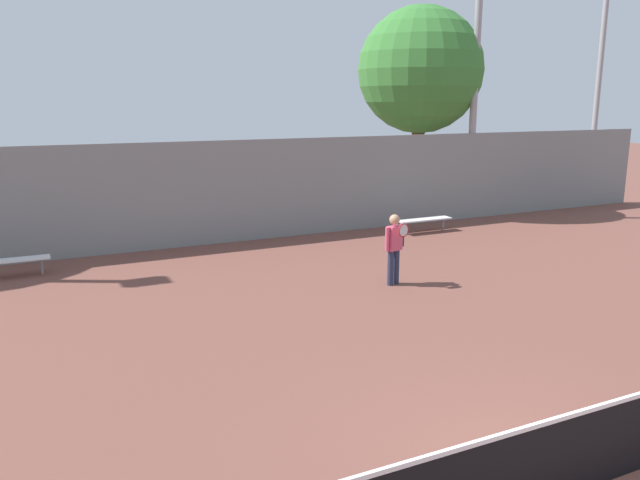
{
  "coord_description": "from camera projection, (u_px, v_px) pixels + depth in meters",
  "views": [
    {
      "loc": [
        -4.94,
        -4.16,
        4.13
      ],
      "look_at": [
        1.28,
        8.67,
        0.93
      ],
      "focal_mm": 35.0,
      "sensor_mm": 36.0,
      "label": 1
    }
  ],
  "objects": [
    {
      "name": "light_pole_center_back",
      "position": [
        477.0,
        47.0,
        21.21
      ],
      "size": [
        0.9,
        0.6,
        10.05
      ],
      "color": "#939399",
      "rests_on": "ground_plane"
    },
    {
      "name": "tennis_net",
      "position": [
        570.0,
        454.0,
        6.55
      ],
      "size": [
        11.99,
        0.09,
        0.98
      ],
      "color": "black",
      "rests_on": "ground_plane"
    },
    {
      "name": "tennis_player",
      "position": [
        394.0,
        245.0,
        14.09
      ],
      "size": [
        0.53,
        0.46,
        1.63
      ],
      "rotation": [
        0.0,
        0.0,
        0.25
      ],
      "color": "#282D47",
      "rests_on": "ground_plane"
    },
    {
      "name": "bench_courtside_far",
      "position": [
        424.0,
        220.0,
        19.82
      ],
      "size": [
        1.9,
        0.4,
        0.44
      ],
      "color": "white",
      "rests_on": "ground_plane"
    },
    {
      "name": "back_fence",
      "position": [
        210.0,
        193.0,
        18.0
      ],
      "size": [
        34.93,
        0.06,
        3.01
      ],
      "color": "gray",
      "rests_on": "ground_plane"
    },
    {
      "name": "tree_green_tall",
      "position": [
        420.0,
        71.0,
        22.35
      ],
      "size": [
        4.49,
        4.49,
        7.43
      ],
      "color": "brown",
      "rests_on": "ground_plane"
    },
    {
      "name": "light_pole_near_left",
      "position": [
        605.0,
        19.0,
        23.75
      ],
      "size": [
        0.9,
        0.6,
        11.87
      ],
      "color": "#939399",
      "rests_on": "ground_plane"
    },
    {
      "name": "bench_courtside_near",
      "position": [
        4.0,
        262.0,
        14.71
      ],
      "size": [
        2.04,
        0.4,
        0.44
      ],
      "color": "white",
      "rests_on": "ground_plane"
    }
  ]
}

